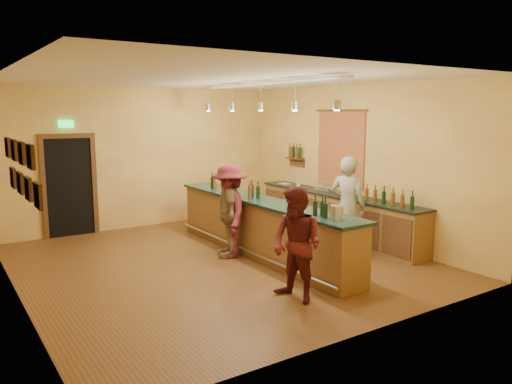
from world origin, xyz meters
TOP-DOWN VIEW (x-y plane):
  - floor at (0.00, 0.00)m, footprint 7.00×7.00m
  - ceiling at (0.00, 0.00)m, footprint 6.50×7.00m
  - wall_back at (0.00, 3.50)m, footprint 6.50×0.02m
  - wall_front at (0.00, -3.50)m, footprint 6.50×0.02m
  - wall_left at (-3.25, 0.00)m, footprint 0.02×7.00m
  - wall_right at (3.25, 0.00)m, footprint 0.02×7.00m
  - doorway at (-1.70, 3.47)m, footprint 1.15×0.09m
  - tapestry at (3.23, 0.40)m, footprint 0.03×1.40m
  - bottle_shelf at (3.17, 1.90)m, footprint 0.17×0.55m
  - picture_grid at (-3.21, -0.75)m, footprint 0.06×2.20m
  - back_counter at (2.97, 0.18)m, footprint 0.60×4.55m
  - tasting_bar at (0.89, -0.00)m, footprint 0.73×5.10m
  - pendant_track at (0.89, -0.00)m, footprint 0.11×4.60m
  - bartender at (2.21, -0.92)m, footprint 0.67×0.80m
  - customer_a at (0.02, -2.20)m, footprint 0.75×0.89m
  - customer_b at (0.34, 0.25)m, footprint 0.76×1.05m
  - customer_c at (0.34, 0.19)m, footprint 0.98×1.26m
  - bar_stool at (1.72, 0.69)m, footprint 0.36×0.36m

SIDE VIEW (x-z plane):
  - floor at x=0.00m, z-range 0.00..0.00m
  - back_counter at x=2.97m, z-range -0.15..1.12m
  - bar_stool at x=1.72m, z-range 0.23..0.98m
  - tasting_bar at x=0.89m, z-range -0.08..1.30m
  - customer_a at x=0.02m, z-range 0.00..1.62m
  - customer_b at x=0.34m, z-range 0.00..1.66m
  - customer_c at x=0.34m, z-range 0.00..1.72m
  - bartender at x=2.21m, z-range 0.00..1.86m
  - doorway at x=-1.70m, z-range -0.11..2.36m
  - wall_back at x=0.00m, z-range 0.00..3.20m
  - wall_front at x=0.00m, z-range 0.00..3.20m
  - wall_left at x=-3.25m, z-range 0.00..3.20m
  - wall_right at x=3.25m, z-range 0.00..3.20m
  - bottle_shelf at x=3.17m, z-range 1.39..1.94m
  - tapestry at x=3.23m, z-range 1.05..2.65m
  - picture_grid at x=-3.21m, z-range 1.60..2.30m
  - pendant_track at x=0.89m, z-range 2.73..3.24m
  - ceiling at x=0.00m, z-range 3.19..3.21m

